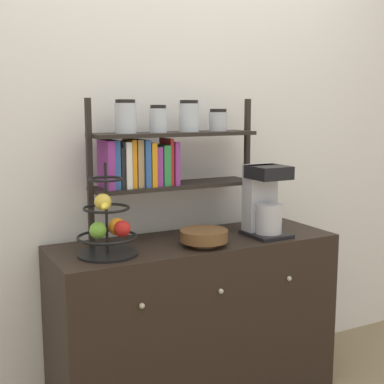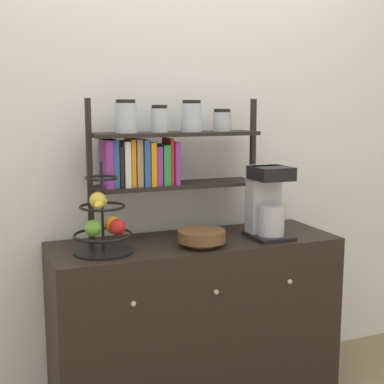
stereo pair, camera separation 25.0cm
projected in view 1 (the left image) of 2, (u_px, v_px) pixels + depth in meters
The scene contains 6 objects.
wall_back at pixel (169, 134), 2.72m from camera, with size 7.00×0.05×2.60m, color silver.
sideboard at pixel (195, 320), 2.61m from camera, with size 1.37×0.49×0.81m.
coffee_maker at pixel (264, 201), 2.62m from camera, with size 0.18×0.22×0.35m.
fruit_stand at pixel (108, 225), 2.27m from camera, with size 0.26×0.26×0.40m.
wooden_bowl at pixel (204, 236), 2.44m from camera, with size 0.22×0.22×0.07m.
shelf_hutch at pixel (157, 152), 2.51m from camera, with size 0.86×0.20×0.67m.
Camera 1 is at (-1.17, -1.95, 1.44)m, focal length 50.00 mm.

